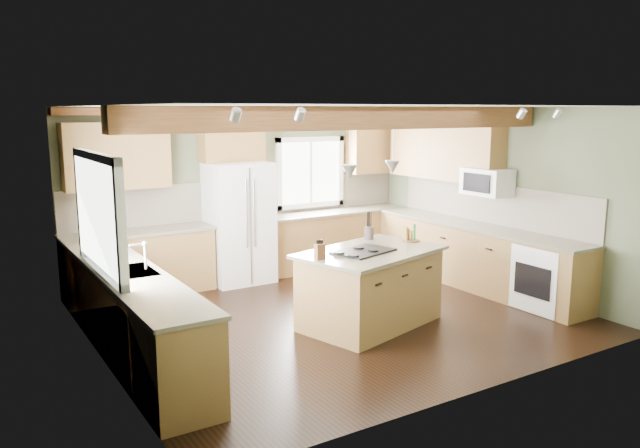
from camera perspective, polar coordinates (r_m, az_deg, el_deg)
floor at (r=7.94m, az=1.23°, el=-8.41°), size 5.60×5.60×0.00m
ceiling at (r=7.52m, az=1.31°, el=10.69°), size 5.60×5.60×0.00m
wall_back at (r=9.79m, az=-6.79°, el=2.92°), size 5.60×0.00×5.60m
wall_left at (r=6.55m, az=-19.69°, el=-1.32°), size 0.00×5.00×5.00m
wall_right at (r=9.44m, az=15.64°, el=2.33°), size 0.00×5.00×5.00m
ceiling_beam at (r=7.12m, az=3.47°, el=9.65°), size 5.55×0.26×0.26m
soffit_trim at (r=9.62m, az=-6.69°, el=10.19°), size 5.55×0.20×0.10m
backsplash_back at (r=9.79m, az=-6.74°, el=2.38°), size 5.58×0.03×0.58m
backsplash_right at (r=9.47m, az=15.33°, el=1.82°), size 0.03×3.70×0.58m
base_cab_back_left at (r=9.05m, az=-16.16°, el=-3.57°), size 2.02×0.60×0.88m
counter_back_left at (r=8.96m, az=-16.31°, el=-0.72°), size 2.06×0.64×0.04m
base_cab_back_right at (r=10.40m, az=1.47°, el=-1.39°), size 2.62×0.60×0.88m
counter_back_right at (r=10.31m, az=1.48°, el=1.12°), size 2.66×0.64×0.04m
base_cab_left at (r=6.88m, az=-16.89°, el=-8.03°), size 0.60×3.70×0.88m
counter_left at (r=6.75m, az=-17.09°, el=-4.31°), size 0.64×3.74×0.04m
base_cab_right at (r=9.41m, az=13.93°, el=-2.95°), size 0.60×3.70×0.88m
counter_right at (r=9.32m, az=14.05°, el=-0.19°), size 0.64×3.74×0.04m
upper_cab_back_left at (r=8.89m, az=-18.12°, el=5.94°), size 1.40×0.35×0.90m
upper_cab_over_fridge at (r=9.43m, az=-8.10°, el=7.79°), size 0.96×0.35×0.70m
upper_cab_right at (r=9.88m, az=11.27°, el=6.65°), size 0.35×2.20×0.90m
upper_cab_back_corner at (r=10.76m, az=4.77°, el=7.10°), size 0.90×0.35×0.90m
window_left at (r=6.56m, az=-19.75°, el=0.92°), size 0.04×1.60×1.05m
window_back at (r=10.28m, az=-0.95°, el=4.74°), size 1.10×0.04×1.00m
sink at (r=6.75m, az=-17.09°, el=-4.27°), size 0.50×0.65×0.03m
faucet at (r=6.76m, az=-15.69°, el=-2.91°), size 0.02×0.02×0.28m
dishwasher at (r=5.71m, az=-13.25°, el=-11.80°), size 0.60×0.60×0.84m
oven at (r=8.58m, az=20.12°, el=-4.63°), size 0.60×0.72×0.84m
microwave at (r=9.21m, az=15.02°, el=3.74°), size 0.40×0.70×0.38m
pendant_left at (r=6.96m, az=2.71°, el=4.77°), size 0.18×0.18×0.16m
pendant_right at (r=7.60m, az=6.65°, el=5.18°), size 0.18×0.18×0.16m
refrigerator at (r=9.39m, az=-7.40°, el=0.11°), size 0.90×0.74×1.80m
island at (r=7.55m, az=4.60°, el=-5.96°), size 1.82×1.38×0.88m
island_top at (r=7.43m, az=4.65°, el=-2.55°), size 1.95×1.51×0.04m
cooktop at (r=7.32m, az=4.00°, el=-2.50°), size 0.80×0.64×0.02m
knife_block at (r=6.94m, az=-0.03°, el=-2.53°), size 0.11×0.08×0.18m
utensil_crock at (r=8.04m, az=4.50°, el=-0.82°), size 0.16×0.16×0.16m
bottle_tray at (r=7.98m, az=8.30°, el=-0.83°), size 0.23×0.23×0.21m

